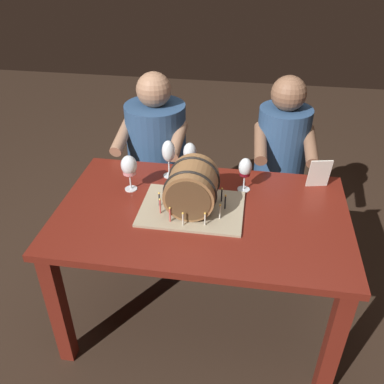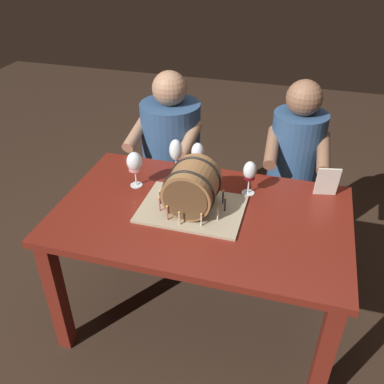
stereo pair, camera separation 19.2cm
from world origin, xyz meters
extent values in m
plane|color=#332319|center=(0.00, 0.00, 0.00)|extent=(8.00, 8.00, 0.00)
cube|color=maroon|center=(0.00, 0.00, 0.71)|extent=(1.37, 0.84, 0.03)
cube|color=maroon|center=(-0.63, -0.36, 0.34)|extent=(0.07, 0.07, 0.69)
cube|color=maroon|center=(0.63, -0.36, 0.34)|extent=(0.07, 0.07, 0.69)
cube|color=maroon|center=(-0.63, 0.36, 0.34)|extent=(0.07, 0.07, 0.69)
cube|color=maroon|center=(0.63, 0.36, 0.34)|extent=(0.07, 0.07, 0.69)
cube|color=tan|center=(-0.05, 0.01, 0.73)|extent=(0.48, 0.35, 0.01)
cylinder|color=olive|center=(-0.05, 0.01, 0.85)|extent=(0.23, 0.23, 0.23)
cylinder|color=brown|center=(-0.05, -0.11, 0.85)|extent=(0.20, 0.00, 0.20)
cylinder|color=brown|center=(-0.05, 0.12, 0.85)|extent=(0.20, 0.00, 0.20)
torus|color=black|center=(-0.05, -0.06, 0.85)|extent=(0.25, 0.01, 0.25)
torus|color=black|center=(-0.05, 0.07, 0.85)|extent=(0.25, 0.01, 0.25)
cylinder|color=black|center=(0.11, 0.02, 0.77)|extent=(0.01, 0.01, 0.07)
sphere|color=#F9C64C|center=(0.11, 0.02, 0.81)|extent=(0.01, 0.01, 0.01)
cylinder|color=black|center=(0.08, 0.08, 0.77)|extent=(0.01, 0.01, 0.07)
sphere|color=#F9C64C|center=(0.08, 0.08, 0.81)|extent=(0.01, 0.01, 0.01)
cylinder|color=silver|center=(0.04, 0.12, 0.77)|extent=(0.01, 0.01, 0.06)
sphere|color=#F9C64C|center=(0.04, 0.12, 0.80)|extent=(0.01, 0.01, 0.01)
cylinder|color=#D64C47|center=(-0.04, 0.15, 0.77)|extent=(0.01, 0.01, 0.06)
sphere|color=#F9C64C|center=(-0.04, 0.15, 0.80)|extent=(0.01, 0.01, 0.01)
cylinder|color=black|center=(-0.14, 0.12, 0.77)|extent=(0.01, 0.01, 0.06)
sphere|color=#F9C64C|center=(-0.14, 0.12, 0.80)|extent=(0.01, 0.01, 0.01)
cylinder|color=silver|center=(-0.18, 0.09, 0.77)|extent=(0.01, 0.01, 0.06)
sphere|color=#F9C64C|center=(-0.18, 0.09, 0.81)|extent=(0.01, 0.01, 0.01)
cylinder|color=black|center=(-0.20, 0.00, 0.77)|extent=(0.01, 0.01, 0.06)
sphere|color=#F9C64C|center=(-0.20, 0.00, 0.81)|extent=(0.01, 0.01, 0.01)
cylinder|color=#D64C47|center=(-0.19, -0.06, 0.77)|extent=(0.01, 0.01, 0.07)
sphere|color=#F9C64C|center=(-0.19, -0.06, 0.81)|extent=(0.01, 0.01, 0.01)
cylinder|color=#D64C47|center=(-0.13, -0.11, 0.77)|extent=(0.01, 0.01, 0.07)
sphere|color=#F9C64C|center=(-0.13, -0.11, 0.81)|extent=(0.01, 0.01, 0.01)
cylinder|color=silver|center=(-0.07, -0.13, 0.77)|extent=(0.01, 0.01, 0.06)
sphere|color=#F9C64C|center=(-0.07, -0.13, 0.80)|extent=(0.01, 0.01, 0.01)
cylinder|color=silver|center=(0.03, -0.11, 0.77)|extent=(0.01, 0.01, 0.06)
sphere|color=#F9C64C|center=(0.03, -0.11, 0.80)|extent=(0.01, 0.01, 0.01)
cylinder|color=silver|center=(0.09, -0.06, 0.77)|extent=(0.01, 0.01, 0.07)
sphere|color=#F9C64C|center=(0.09, -0.06, 0.81)|extent=(0.01, 0.01, 0.01)
cylinder|color=white|center=(0.18, 0.22, 0.73)|extent=(0.06, 0.06, 0.00)
cylinder|color=white|center=(0.18, 0.22, 0.77)|extent=(0.01, 0.01, 0.08)
ellipsoid|color=white|center=(0.18, 0.22, 0.86)|extent=(0.07, 0.07, 0.10)
cylinder|color=maroon|center=(0.18, 0.22, 0.83)|extent=(0.05, 0.05, 0.03)
cylinder|color=white|center=(-0.22, 0.29, 0.73)|extent=(0.06, 0.06, 0.00)
cylinder|color=white|center=(-0.22, 0.29, 0.77)|extent=(0.01, 0.01, 0.09)
ellipsoid|color=white|center=(-0.22, 0.29, 0.87)|extent=(0.07, 0.07, 0.12)
cylinder|color=white|center=(-0.38, 0.13, 0.73)|extent=(0.06, 0.06, 0.00)
cylinder|color=white|center=(-0.38, 0.13, 0.77)|extent=(0.01, 0.01, 0.09)
ellipsoid|color=white|center=(-0.38, 0.13, 0.86)|extent=(0.08, 0.08, 0.10)
cylinder|color=pink|center=(-0.38, 0.13, 0.83)|extent=(0.07, 0.07, 0.03)
cylinder|color=white|center=(-0.11, 0.35, 0.73)|extent=(0.07, 0.07, 0.00)
cylinder|color=white|center=(-0.11, 0.35, 0.76)|extent=(0.01, 0.01, 0.07)
ellipsoid|color=white|center=(-0.11, 0.35, 0.85)|extent=(0.07, 0.07, 0.10)
cylinder|color=beige|center=(-0.11, 0.35, 0.82)|extent=(0.06, 0.06, 0.04)
cube|color=silver|center=(0.55, 0.30, 0.80)|extent=(0.11, 0.05, 0.16)
cube|color=#1B2D46|center=(-0.38, 0.71, 0.23)|extent=(0.34, 0.32, 0.45)
cylinder|color=#2D4C75|center=(-0.38, 0.71, 0.70)|extent=(0.38, 0.38, 0.50)
sphere|color=#A87A5B|center=(-0.38, 0.71, 1.04)|extent=(0.21, 0.21, 0.21)
cylinder|color=#A87A5B|center=(-0.22, 0.57, 0.80)|extent=(0.08, 0.31, 0.14)
cylinder|color=#A87A5B|center=(-0.55, 0.57, 0.80)|extent=(0.08, 0.31, 0.14)
cube|color=#1B2D46|center=(0.38, 0.71, 0.23)|extent=(0.34, 0.32, 0.45)
cylinder|color=#2D4C75|center=(0.38, 0.71, 0.71)|extent=(0.32, 0.32, 0.53)
sphere|color=brown|center=(0.38, 0.71, 1.07)|extent=(0.20, 0.20, 0.20)
cylinder|color=brown|center=(0.53, 0.58, 0.82)|extent=(0.09, 0.31, 0.14)
cylinder|color=brown|center=(0.25, 0.56, 0.82)|extent=(0.09, 0.31, 0.14)
camera|label=1|loc=(0.20, -1.58, 1.89)|focal=39.17mm
camera|label=2|loc=(0.39, -1.54, 1.89)|focal=39.17mm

